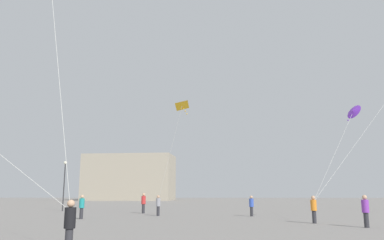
# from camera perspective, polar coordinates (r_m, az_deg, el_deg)

# --- Properties ---
(person_in_black) EXTENTS (0.36, 0.36, 1.66)m
(person_in_black) POSITION_cam_1_polar(r_m,az_deg,el_deg) (13.18, -18.01, -14.66)
(person_in_black) COLOR #2D2D33
(person_in_black) RESTS_ON ground_plane
(person_in_red) EXTENTS (0.41, 0.41, 1.86)m
(person_in_red) POSITION_cam_1_polar(r_m,az_deg,el_deg) (36.46, -7.35, -12.23)
(person_in_red) COLOR #2D2D33
(person_in_red) RESTS_ON ground_plane
(person_in_blue) EXTENTS (0.36, 0.36, 1.66)m
(person_in_blue) POSITION_cam_1_polar(r_m,az_deg,el_deg) (32.07, 8.98, -12.57)
(person_in_blue) COLOR #2D2D33
(person_in_blue) RESTS_ON ground_plane
(person_in_teal) EXTENTS (0.38, 0.38, 1.74)m
(person_in_teal) POSITION_cam_1_polar(r_m,az_deg,el_deg) (29.55, -16.34, -12.34)
(person_in_teal) COLOR #2D2D33
(person_in_teal) RESTS_ON ground_plane
(person_in_grey) EXTENTS (0.37, 0.37, 1.71)m
(person_in_grey) POSITION_cam_1_polar(r_m,az_deg,el_deg) (32.36, -5.13, -12.60)
(person_in_grey) COLOR #2D2D33
(person_in_grey) RESTS_ON ground_plane
(person_in_orange) EXTENTS (0.37, 0.37, 1.71)m
(person_in_orange) POSITION_cam_1_polar(r_m,az_deg,el_deg) (25.62, 17.94, -12.56)
(person_in_orange) COLOR #2D2D33
(person_in_orange) RESTS_ON ground_plane
(person_in_purple) EXTENTS (0.39, 0.39, 1.77)m
(person_in_purple) POSITION_cam_1_polar(r_m,az_deg,el_deg) (23.53, 24.76, -12.20)
(person_in_purple) COLOR #2D2D33
(person_in_purple) RESTS_ON ground_plane
(kite_amber_delta) EXTENTS (2.83, 3.71, 7.72)m
(kite_amber_delta) POSITION_cam_1_polar(r_m,az_deg,el_deg) (30.07, -1.58, 1.99)
(kite_amber_delta) COLOR yellow
(kite_violet_diamond) EXTENTS (4.13, 2.15, 6.72)m
(kite_violet_diamond) POSITION_cam_1_polar(r_m,az_deg,el_deg) (28.68, 23.19, 1.14)
(kite_violet_diamond) COLOR purple
(building_left_hall) EXTENTS (23.36, 13.31, 11.68)m
(building_left_hall) POSITION_cam_1_polar(r_m,az_deg,el_deg) (101.05, -9.39, -8.59)
(building_left_hall) COLOR #A39984
(building_left_hall) RESTS_ON ground_plane
(lamppost_east) EXTENTS (0.36, 0.36, 5.28)m
(lamppost_east) POSITION_cam_1_polar(r_m,az_deg,el_deg) (43.20, -18.72, -8.24)
(lamppost_east) COLOR #2D2D30
(lamppost_east) RESTS_ON ground_plane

